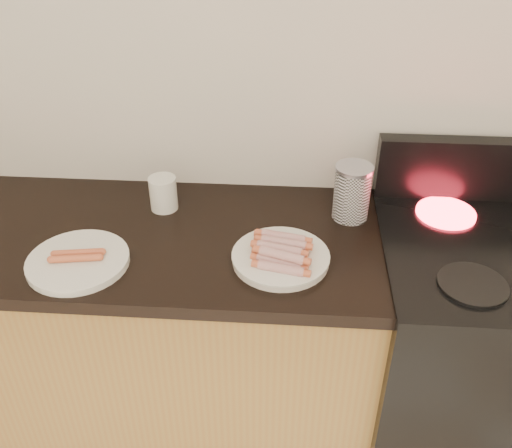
# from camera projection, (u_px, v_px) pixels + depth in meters

# --- Properties ---
(wall_back) EXTENTS (4.00, 0.04, 2.60)m
(wall_back) POSITION_uv_depth(u_px,v_px,m) (252.00, 69.00, 1.70)
(wall_back) COLOR silver
(wall_back) RESTS_ON ground
(cabinet_base) EXTENTS (2.20, 0.59, 0.86)m
(cabinet_base) POSITION_uv_depth(u_px,v_px,m) (45.00, 340.00, 1.98)
(cabinet_base) COLOR olive
(cabinet_base) RESTS_ON floor
(counter_slab) EXTENTS (2.20, 0.62, 0.04)m
(counter_slab) POSITION_uv_depth(u_px,v_px,m) (14.00, 234.00, 1.72)
(counter_slab) COLOR black
(counter_slab) RESTS_ON cabinet_base
(stove) EXTENTS (0.76, 0.65, 0.91)m
(stove) POSITION_uv_depth(u_px,v_px,m) (483.00, 361.00, 1.86)
(stove) COLOR black
(stove) RESTS_ON floor
(stove_panel) EXTENTS (0.76, 0.06, 0.20)m
(stove_panel) POSITION_uv_depth(u_px,v_px,m) (499.00, 170.00, 1.79)
(stove_panel) COLOR black
(stove_panel) RESTS_ON stove
(burner_near_left) EXTENTS (0.18, 0.18, 0.01)m
(burner_near_left) POSITION_uv_depth(u_px,v_px,m) (473.00, 284.00, 1.47)
(burner_near_left) COLOR black
(burner_near_left) RESTS_ON stove
(burner_far_left) EXTENTS (0.18, 0.18, 0.01)m
(burner_far_left) POSITION_uv_depth(u_px,v_px,m) (446.00, 213.00, 1.75)
(burner_far_left) COLOR #FF1E2D
(burner_far_left) RESTS_ON stove
(main_plate) EXTENTS (0.30, 0.30, 0.02)m
(main_plate) POSITION_uv_depth(u_px,v_px,m) (281.00, 259.00, 1.57)
(main_plate) COLOR white
(main_plate) RESTS_ON counter_slab
(side_plate) EXTENTS (0.36, 0.36, 0.02)m
(side_plate) POSITION_uv_depth(u_px,v_px,m) (78.00, 261.00, 1.56)
(side_plate) COLOR silver
(side_plate) RESTS_ON counter_slab
(hotdog_pile) EXTENTS (0.13, 0.20, 0.05)m
(hotdog_pile) POSITION_uv_depth(u_px,v_px,m) (281.00, 250.00, 1.56)
(hotdog_pile) COLOR #963E2F
(hotdog_pile) RESTS_ON main_plate
(plain_sausages) EXTENTS (0.13, 0.07, 0.02)m
(plain_sausages) POSITION_uv_depth(u_px,v_px,m) (77.00, 255.00, 1.55)
(plain_sausages) COLOR #B2672E
(plain_sausages) RESTS_ON side_plate
(canister) EXTENTS (0.11, 0.11, 0.18)m
(canister) POSITION_uv_depth(u_px,v_px,m) (352.00, 192.00, 1.72)
(canister) COLOR silver
(canister) RESTS_ON counter_slab
(mug) EXTENTS (0.10, 0.10, 0.11)m
(mug) POSITION_uv_depth(u_px,v_px,m) (163.00, 193.00, 1.78)
(mug) COLOR white
(mug) RESTS_ON counter_slab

